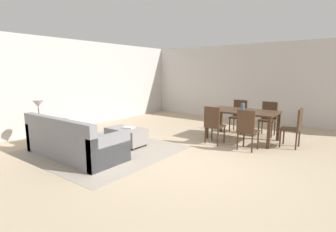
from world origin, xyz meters
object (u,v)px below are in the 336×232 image
(ottoman_table, at_px, (126,136))
(book_on_ottoman, at_px, (129,127))
(dining_table, at_px, (243,114))
(dining_chair_near_right, at_px, (247,128))
(dining_chair_far_right, at_px, (268,117))
(dining_chair_far_left, at_px, (239,114))
(couch, at_px, (73,143))
(dining_chair_head_east, at_px, (295,126))
(table_lamp, at_px, (38,105))
(dining_chair_near_left, at_px, (214,123))
(side_table, at_px, (40,126))
(vase_centerpiece, at_px, (243,107))

(ottoman_table, bearing_deg, book_on_ottoman, 41.96)
(dining_table, distance_m, dining_chair_near_right, 0.98)
(dining_chair_far_right, relative_size, book_on_ottoman, 3.54)
(dining_chair_far_left, relative_size, dining_chair_far_right, 1.00)
(dining_chair_far_left, bearing_deg, dining_table, -63.43)
(couch, height_order, dining_chair_near_right, dining_chair_near_right)
(dining_chair_head_east, bearing_deg, table_lamp, -146.17)
(dining_chair_far_right, bearing_deg, dining_table, -114.94)
(dining_table, bearing_deg, table_lamp, -138.25)
(dining_chair_head_east, bearing_deg, book_on_ottoman, -146.33)
(dining_chair_near_right, distance_m, dining_chair_head_east, 1.18)
(couch, bearing_deg, dining_chair_far_right, 57.58)
(dining_chair_far_right, bearing_deg, dining_chair_near_left, -115.56)
(table_lamp, height_order, book_on_ottoman, table_lamp)
(side_table, bearing_deg, dining_chair_far_right, 45.43)
(ottoman_table, xyz_separation_m, side_table, (-1.73, -1.16, 0.20))
(ottoman_table, xyz_separation_m, dining_chair_head_east, (3.25, 2.18, 0.28))
(ottoman_table, height_order, dining_chair_head_east, dining_chair_head_east)
(couch, bearing_deg, dining_chair_head_east, 43.78)
(side_table, distance_m, dining_table, 5.03)
(dining_chair_near_right, relative_size, dining_chair_head_east, 1.00)
(vase_centerpiece, height_order, book_on_ottoman, vase_centerpiece)
(dining_table, relative_size, dining_chair_far_right, 1.85)
(ottoman_table, relative_size, vase_centerpiece, 5.23)
(dining_chair_far_left, distance_m, dining_chair_head_east, 1.86)
(dining_table, xyz_separation_m, dining_chair_far_right, (0.41, 0.87, -0.15))
(table_lamp, bearing_deg, vase_centerpiece, 42.11)
(couch, relative_size, vase_centerpiece, 12.51)
(ottoman_table, relative_size, dining_chair_near_left, 1.04)
(dining_chair_far_right, bearing_deg, ottoman_table, -128.42)
(couch, relative_size, dining_chair_far_right, 2.48)
(ottoman_table, bearing_deg, dining_chair_far_left, 62.19)
(dining_chair_near_left, height_order, dining_chair_near_right, same)
(dining_table, bearing_deg, book_on_ottoman, -132.62)
(side_table, bearing_deg, dining_chair_far_left, 51.53)
(book_on_ottoman, bearing_deg, ottoman_table, -138.04)
(dining_chair_far_right, bearing_deg, dining_chair_head_east, -46.43)
(couch, bearing_deg, dining_table, 55.84)
(dining_chair_near_right, height_order, book_on_ottoman, dining_chair_near_right)
(dining_chair_near_right, distance_m, dining_chair_far_left, 1.91)
(table_lamp, height_order, dining_chair_far_right, table_lamp)
(couch, relative_size, table_lamp, 4.35)
(table_lamp, distance_m, dining_chair_near_right, 4.88)
(dining_chair_near_left, height_order, dining_chair_far_right, same)
(side_table, height_order, book_on_ottoman, side_table)
(dining_chair_near_left, bearing_deg, dining_chair_near_right, -2.99)
(ottoman_table, distance_m, table_lamp, 2.21)
(table_lamp, bearing_deg, dining_chair_far_right, 45.43)
(dining_chair_head_east, bearing_deg, ottoman_table, -146.20)
(side_table, bearing_deg, book_on_ottoman, 34.12)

